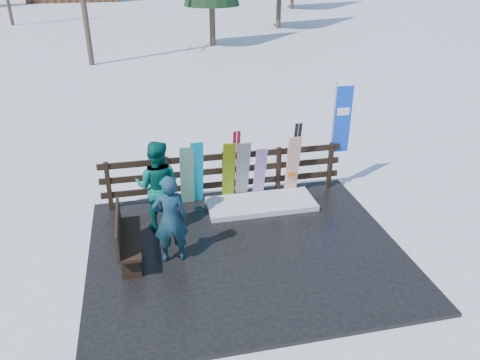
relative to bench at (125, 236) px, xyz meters
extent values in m
plane|color=white|center=(2.25, -0.17, -0.60)|extent=(700.00, 700.00, 0.00)
cube|color=black|center=(2.25, -0.17, -0.56)|extent=(6.00, 5.00, 0.08)
cube|color=black|center=(-0.35, 2.03, 0.06)|extent=(0.10, 0.10, 1.15)
cube|color=black|center=(0.95, 2.03, 0.06)|extent=(0.10, 0.10, 1.15)
cube|color=black|center=(2.25, 2.03, 0.06)|extent=(0.10, 0.10, 1.15)
cube|color=black|center=(3.55, 2.03, 0.06)|extent=(0.10, 0.10, 1.15)
cube|color=black|center=(4.85, 2.03, 0.06)|extent=(0.10, 0.10, 1.15)
cube|color=black|center=(2.25, 2.03, -0.17)|extent=(5.60, 0.05, 0.14)
cube|color=black|center=(2.25, 2.03, 0.18)|extent=(5.60, 0.05, 0.14)
cube|color=black|center=(2.25, 2.03, 0.53)|extent=(5.60, 0.05, 0.14)
cube|color=white|center=(2.98, 1.43, -0.46)|extent=(2.44, 1.00, 0.12)
cube|color=black|center=(0.07, 0.00, -0.07)|extent=(0.40, 1.50, 0.06)
cube|color=black|center=(0.07, -0.60, -0.29)|extent=(0.34, 0.06, 0.45)
cube|color=black|center=(0.07, 0.60, -0.29)|extent=(0.34, 0.06, 0.45)
cube|color=black|center=(-0.11, 0.00, 0.20)|extent=(0.05, 1.50, 0.50)
cube|color=#05C2EA|center=(1.59, 1.81, 0.29)|extent=(0.28, 0.45, 1.62)
cube|color=silver|center=(1.37, 1.81, 0.24)|extent=(0.31, 0.40, 1.51)
cube|color=#D3F901|center=(2.30, 1.81, 0.24)|extent=(0.27, 0.33, 1.50)
cube|color=white|center=(3.04, 1.81, 0.15)|extent=(0.26, 0.37, 1.33)
cube|color=black|center=(2.63, 1.81, 0.24)|extent=(0.29, 0.40, 1.50)
cube|color=white|center=(3.82, 1.81, 0.24)|extent=(0.30, 0.23, 1.51)
cube|color=maroon|center=(2.44, 1.88, 0.36)|extent=(0.08, 0.31, 1.75)
cube|color=maroon|center=(2.53, 1.88, 0.36)|extent=(0.07, 0.31, 1.75)
cube|color=black|center=(3.84, 1.88, 0.40)|extent=(0.08, 0.33, 1.82)
cube|color=black|center=(3.93, 1.88, 0.40)|extent=(0.08, 0.33, 1.82)
cylinder|color=silver|center=(4.85, 2.08, 0.78)|extent=(0.04, 0.04, 2.60)
cube|color=blue|center=(5.07, 2.08, 1.18)|extent=(0.42, 0.02, 1.60)
imported|color=#1D555A|center=(0.84, -0.18, 0.36)|extent=(0.64, 0.43, 1.74)
imported|color=#075A4D|center=(0.69, 1.03, 0.45)|extent=(1.11, 0.98, 1.93)
camera|label=1|loc=(0.51, -7.57, 4.74)|focal=35.00mm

